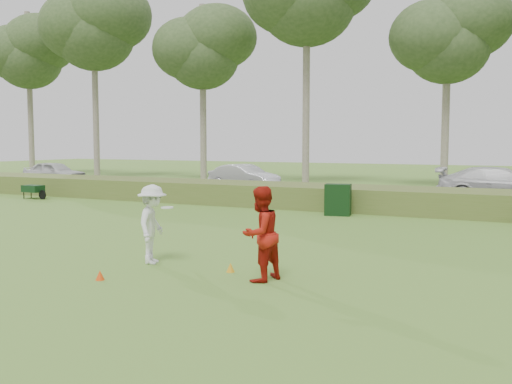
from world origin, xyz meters
The scene contains 16 objects.
ground centered at (0.00, 0.00, 0.00)m, with size 120.00×120.00×0.00m, color #467727.
reed_strip centered at (0.00, 12.00, 0.45)m, with size 80.00×3.00×0.90m, color #4C6126.
park_road centered at (0.00, 17.00, 0.03)m, with size 80.00×6.00×0.06m, color #2D2D2D.
tree_0 centered at (-30.00, 23.50, 9.72)m, with size 6.76×6.76×13.00m.
tree_1 centered at (-22.00, 22.20, 10.85)m, with size 7.54×7.54×14.50m.
tree_2 centered at (-14.00, 24.00, 8.97)m, with size 6.50×6.50×12.00m.
tree_4 centered at (2.00, 24.50, 8.59)m, with size 6.24×6.24×11.50m.
player_white centered at (-0.63, 0.17, 0.87)m, with size 1.03×1.27×1.74m.
player_red centered at (2.19, -0.21, 0.91)m, with size 0.89×0.69×1.82m, color #A6180E.
cone_orange centered at (-0.62, -1.54, 0.10)m, with size 0.17×0.17×0.19m, color #E9430C.
cone_yellow centered at (1.31, 0.17, 0.10)m, with size 0.18×0.18×0.19m, color orange.
utility_cabinet centered at (0.41, 9.88, 0.57)m, with size 0.91×0.57×1.14m, color black.
wheelbarrow centered at (-14.32, 9.33, 0.47)m, with size 1.31×0.64×0.65m.
car_left centered at (-20.43, 16.59, 0.76)m, with size 1.65×4.09×1.40m, color silver.
car_mid centered at (-7.40, 17.45, 0.76)m, with size 1.48×4.24×1.40m, color silver.
car_right centered at (5.50, 16.47, 0.83)m, with size 2.16×5.30×1.54m, color silver.
Camera 1 is at (6.89, -9.89, 2.66)m, focal length 40.00 mm.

